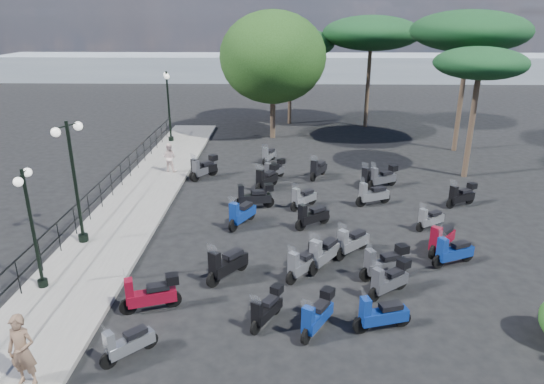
{
  "coord_description": "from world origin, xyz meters",
  "views": [
    {
      "loc": [
        -0.07,
        -16.98,
        8.0
      ],
      "look_at": [
        -0.49,
        1.27,
        1.2
      ],
      "focal_mm": 32.0,
      "sensor_mm": 36.0,
      "label": 1
    }
  ],
  "objects_px": {
    "lamp_post_2": "(168,102)",
    "scooter_16": "(318,169)",
    "scooter_4": "(203,170)",
    "scooter_18": "(381,315)",
    "scooter_8": "(227,265)",
    "pine_1": "(470,31)",
    "lamp_post_0": "(31,222)",
    "lamp_post_1": "(74,175)",
    "scooter_17": "(274,170)",
    "broadleaf_tree": "(273,57)",
    "scooter_6": "(267,309)",
    "scooter_29": "(370,177)",
    "scooter_0": "(128,344)",
    "pine_3": "(480,64)",
    "pedestrian_far": "(169,157)",
    "scooter_11": "(269,155)",
    "woman": "(22,351)",
    "scooter_13": "(304,262)",
    "scooter_28": "(462,196)",
    "scooter_21": "(441,239)",
    "scooter_26": "(453,252)",
    "scooter_7": "(324,253)",
    "scooter_27": "(430,219)",
    "scooter_22": "(373,195)",
    "scooter_3": "(254,197)",
    "scooter_23": "(383,177)",
    "pine_2": "(290,44)",
    "scooter_20": "(352,242)",
    "scooter_15": "(312,216)",
    "scooter_9": "(303,198)",
    "scooter_12": "(317,315)",
    "scooter_10": "(267,178)",
    "scooter_2": "(242,214)",
    "scooter_1": "(151,294)",
    "scooter_14": "(385,263)",
    "scooter_5": "(204,168)"
  },
  "relations": [
    {
      "from": "scooter_5",
      "to": "scooter_22",
      "type": "distance_m",
      "value": 8.72
    },
    {
      "from": "woman",
      "to": "scooter_3",
      "type": "distance_m",
      "value": 11.73
    },
    {
      "from": "broadleaf_tree",
      "to": "scooter_6",
      "type": "bearing_deg",
      "value": -89.21
    },
    {
      "from": "scooter_15",
      "to": "scooter_28",
      "type": "distance_m",
      "value": 7.06
    },
    {
      "from": "lamp_post_2",
      "to": "scooter_11",
      "type": "relative_size",
      "value": 3.08
    },
    {
      "from": "lamp_post_0",
      "to": "lamp_post_1",
      "type": "distance_m",
      "value": 3.12
    },
    {
      "from": "scooter_8",
      "to": "scooter_15",
      "type": "bearing_deg",
      "value": -88.57
    },
    {
      "from": "scooter_21",
      "to": "woman",
      "type": "bearing_deg",
      "value": 71.37
    },
    {
      "from": "scooter_0",
      "to": "scooter_28",
      "type": "height_order",
      "value": "scooter_28"
    },
    {
      "from": "scooter_21",
      "to": "lamp_post_0",
      "type": "bearing_deg",
      "value": 52.23
    },
    {
      "from": "lamp_post_2",
      "to": "scooter_9",
      "type": "xyz_separation_m",
      "value": [
        8.15,
        -10.97,
        -2.22
      ]
    },
    {
      "from": "scooter_2",
      "to": "scooter_13",
      "type": "distance_m",
      "value": 4.54
    },
    {
      "from": "scooter_26",
      "to": "scooter_4",
      "type": "bearing_deg",
      "value": 24.32
    },
    {
      "from": "scooter_13",
      "to": "scooter_28",
      "type": "height_order",
      "value": "scooter_13"
    },
    {
      "from": "scooter_9",
      "to": "scooter_16",
      "type": "relative_size",
      "value": 0.81
    },
    {
      "from": "scooter_1",
      "to": "scooter_12",
      "type": "distance_m",
      "value": 4.72
    },
    {
      "from": "pine_3",
      "to": "scooter_2",
      "type": "bearing_deg",
      "value": -149.77
    },
    {
      "from": "scooter_11",
      "to": "woman",
      "type": "bearing_deg",
      "value": 98.39
    },
    {
      "from": "scooter_12",
      "to": "broadleaf_tree",
      "type": "relative_size",
      "value": 0.18
    },
    {
      "from": "scooter_21",
      "to": "scooter_20",
      "type": "bearing_deg",
      "value": 44.58
    },
    {
      "from": "scooter_0",
      "to": "scooter_17",
      "type": "distance_m",
      "value": 14.07
    },
    {
      "from": "scooter_5",
      "to": "scooter_9",
      "type": "bearing_deg",
      "value": -176.44
    },
    {
      "from": "scooter_4",
      "to": "pedestrian_far",
      "type": "bearing_deg",
      "value": 11.3
    },
    {
      "from": "lamp_post_1",
      "to": "scooter_27",
      "type": "relative_size",
      "value": 3.43
    },
    {
      "from": "scooter_18",
      "to": "scooter_7",
      "type": "bearing_deg",
      "value": 4.57
    },
    {
      "from": "scooter_11",
      "to": "scooter_28",
      "type": "relative_size",
      "value": 0.97
    },
    {
      "from": "scooter_9",
      "to": "scooter_26",
      "type": "xyz_separation_m",
      "value": [
        4.82,
        -4.93,
        0.03
      ]
    },
    {
      "from": "scooter_29",
      "to": "scooter_22",
      "type": "bearing_deg",
      "value": 120.58
    },
    {
      "from": "lamp_post_0",
      "to": "scooter_15",
      "type": "distance_m",
      "value": 9.9
    },
    {
      "from": "scooter_4",
      "to": "scooter_29",
      "type": "distance_m",
      "value": 8.35
    },
    {
      "from": "scooter_0",
      "to": "pine_3",
      "type": "distance_m",
      "value": 20.16
    },
    {
      "from": "scooter_16",
      "to": "broadleaf_tree",
      "type": "height_order",
      "value": "broadleaf_tree"
    },
    {
      "from": "lamp_post_2",
      "to": "scooter_16",
      "type": "relative_size",
      "value": 2.8
    },
    {
      "from": "scooter_8",
      "to": "pine_1",
      "type": "bearing_deg",
      "value": -90.85
    },
    {
      "from": "scooter_6",
      "to": "scooter_29",
      "type": "distance_m",
      "value": 12.2
    },
    {
      "from": "scooter_20",
      "to": "scooter_29",
      "type": "distance_m",
      "value": 7.45
    },
    {
      "from": "pine_3",
      "to": "scooter_3",
      "type": "bearing_deg",
      "value": -156.63
    },
    {
      "from": "scooter_12",
      "to": "broadleaf_tree",
      "type": "height_order",
      "value": "broadleaf_tree"
    },
    {
      "from": "lamp_post_0",
      "to": "scooter_13",
      "type": "bearing_deg",
      "value": -3.92
    },
    {
      "from": "scooter_7",
      "to": "scooter_14",
      "type": "bearing_deg",
      "value": -163.38
    },
    {
      "from": "scooter_10",
      "to": "lamp_post_1",
      "type": "bearing_deg",
      "value": 75.21
    },
    {
      "from": "scooter_7",
      "to": "scooter_27",
      "type": "bearing_deg",
      "value": -109.03
    },
    {
      "from": "scooter_11",
      "to": "scooter_23",
      "type": "distance_m",
      "value": 6.92
    },
    {
      "from": "scooter_6",
      "to": "scooter_29",
      "type": "height_order",
      "value": "scooter_29"
    },
    {
      "from": "scooter_0",
      "to": "scooter_4",
      "type": "bearing_deg",
      "value": -42.89
    },
    {
      "from": "scooter_20",
      "to": "scooter_28",
      "type": "xyz_separation_m",
      "value": [
        5.39,
        4.67,
        0.01
      ]
    },
    {
      "from": "scooter_4",
      "to": "scooter_18",
      "type": "distance_m",
      "value": 14.1
    },
    {
      "from": "scooter_4",
      "to": "scooter_17",
      "type": "xyz_separation_m",
      "value": [
        3.64,
        -0.01,
        -0.01
      ]
    },
    {
      "from": "scooter_23",
      "to": "scooter_3",
      "type": "bearing_deg",
      "value": 85.35
    },
    {
      "from": "woman",
      "to": "pine_2",
      "type": "bearing_deg",
      "value": 84.48
    }
  ]
}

